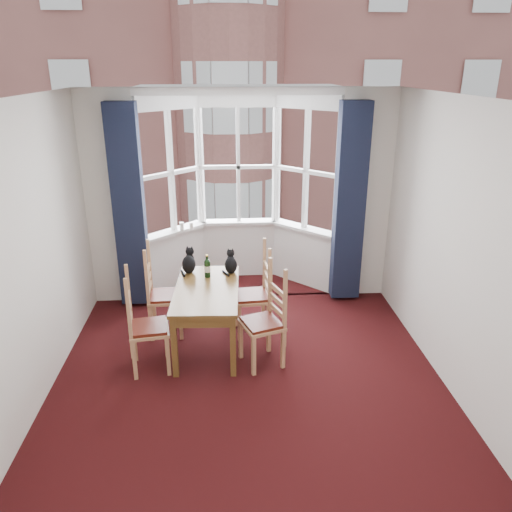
{
  "coord_description": "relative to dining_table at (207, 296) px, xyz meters",
  "views": [
    {
      "loc": [
        -0.2,
        -4.14,
        3.06
      ],
      "look_at": [
        0.13,
        1.05,
        1.05
      ],
      "focal_mm": 35.0,
      "sensor_mm": 36.0,
      "label": 1
    }
  ],
  "objects": [
    {
      "name": "chair_left_near",
      "position": [
        -0.69,
        -0.43,
        -0.16
      ],
      "size": [
        0.46,
        0.48,
        0.92
      ],
      "color": "tan",
      "rests_on": "floor"
    },
    {
      "name": "candle_tall",
      "position": [
        -0.39,
        1.68,
        0.29
      ],
      "size": [
        0.06,
        0.06,
        0.11
      ],
      "primitive_type": "cylinder",
      "color": "white",
      "rests_on": "bay_window"
    },
    {
      "name": "tenement_building",
      "position": [
        0.43,
        13.09,
        0.97
      ],
      "size": [
        18.4,
        7.8,
        15.2
      ],
      "color": "#A05C53",
      "rests_on": "street"
    },
    {
      "name": "chair_right_near",
      "position": [
        0.67,
        -0.37,
        -0.16
      ],
      "size": [
        0.52,
        0.53,
        0.92
      ],
      "color": "tan",
      "rests_on": "floor"
    },
    {
      "name": "wall_back_pier_right",
      "position": [
        2.08,
        1.33,
        0.77
      ],
      "size": [
        0.7,
        0.12,
        2.8
      ],
      "primitive_type": "cube",
      "color": "silver",
      "rests_on": "floor"
    },
    {
      "name": "candle_short",
      "position": [
        -0.26,
        1.71,
        0.29
      ],
      "size": [
        0.06,
        0.06,
        0.1
      ],
      "primitive_type": "cylinder",
      "color": "white",
      "rests_on": "bay_window"
    },
    {
      "name": "curtain_left",
      "position": [
        -0.99,
        1.15,
        0.72
      ],
      "size": [
        0.38,
        0.22,
        2.6
      ],
      "primitive_type": "cube",
      "color": "#171D33",
      "rests_on": "floor"
    },
    {
      "name": "wall_left",
      "position": [
        -1.57,
        -0.92,
        0.77
      ],
      "size": [
        0.0,
        4.5,
        4.5
      ],
      "primitive_type": "plane",
      "rotation": [
        1.57,
        0.0,
        1.57
      ],
      "color": "silver",
      "rests_on": "floor"
    },
    {
      "name": "street",
      "position": [
        0.43,
        31.33,
        -6.63
      ],
      "size": [
        80.0,
        80.0,
        0.0
      ],
      "primitive_type": "plane",
      "color": "#333335",
      "rests_on": "ground"
    },
    {
      "name": "wine_bottle",
      "position": [
        0.0,
        0.32,
        0.22
      ],
      "size": [
        0.07,
        0.07,
        0.27
      ],
      "color": "black",
      "rests_on": "dining_table"
    },
    {
      "name": "curtain_right",
      "position": [
        1.85,
        1.15,
        0.72
      ],
      "size": [
        0.38,
        0.22,
        2.6
      ],
      "primitive_type": "cube",
      "color": "#171D33",
      "rests_on": "floor"
    },
    {
      "name": "wall_back_pier_left",
      "position": [
        -1.22,
        1.33,
        0.77
      ],
      "size": [
        0.7,
        0.12,
        2.8
      ],
      "primitive_type": "cube",
      "color": "silver",
      "rests_on": "floor"
    },
    {
      "name": "cat_left",
      "position": [
        -0.22,
        0.48,
        0.22
      ],
      "size": [
        0.2,
        0.25,
        0.32
      ],
      "color": "black",
      "rests_on": "dining_table"
    },
    {
      "name": "floor",
      "position": [
        0.43,
        -0.92,
        -0.63
      ],
      "size": [
        4.5,
        4.5,
        0.0
      ],
      "primitive_type": "plane",
      "color": "black",
      "rests_on": "ground"
    },
    {
      "name": "chair_left_far",
      "position": [
        -0.59,
        0.34,
        -0.16
      ],
      "size": [
        0.42,
        0.44,
        0.92
      ],
      "color": "tan",
      "rests_on": "floor"
    },
    {
      "name": "bay_window",
      "position": [
        0.43,
        1.83,
        0.77
      ],
      "size": [
        2.76,
        0.94,
        2.8
      ],
      "color": "white",
      "rests_on": "floor"
    },
    {
      "name": "cat_right",
      "position": [
        0.28,
        0.44,
        0.21
      ],
      "size": [
        0.15,
        0.21,
        0.29
      ],
      "color": "black",
      "rests_on": "dining_table"
    },
    {
      "name": "dining_table",
      "position": [
        0.0,
        0.0,
        0.0
      ],
      "size": [
        0.75,
        1.33,
        0.73
      ],
      "color": "brown",
      "rests_on": "floor"
    },
    {
      "name": "chair_right_far",
      "position": [
        0.61,
        0.29,
        -0.16
      ],
      "size": [
        0.43,
        0.45,
        0.92
      ],
      "color": "tan",
      "rests_on": "floor"
    },
    {
      "name": "wall_right",
      "position": [
        2.43,
        -0.92,
        0.77
      ],
      "size": [
        0.0,
        4.5,
        4.5
      ],
      "primitive_type": "plane",
      "rotation": [
        1.57,
        0.0,
        -1.57
      ],
      "color": "silver",
      "rests_on": "floor"
    },
    {
      "name": "wall_near",
      "position": [
        0.43,
        -3.17,
        0.77
      ],
      "size": [
        4.0,
        0.0,
        4.0
      ],
      "primitive_type": "plane",
      "rotation": [
        -1.57,
        0.0,
        0.0
      ],
      "color": "silver",
      "rests_on": "floor"
    },
    {
      "name": "ceiling",
      "position": [
        0.43,
        -0.92,
        2.17
      ],
      "size": [
        4.5,
        4.5,
        0.0
      ],
      "primitive_type": "plane",
      "rotation": [
        3.14,
        0.0,
        0.0
      ],
      "color": "white",
      "rests_on": "floor"
    }
  ]
}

